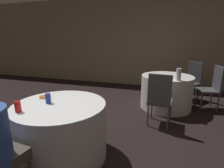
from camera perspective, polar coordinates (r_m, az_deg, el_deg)
name	(u,v)px	position (r m, az deg, el deg)	size (l,w,h in m)	color
ground_plane	(57,161)	(2.52, -17.66, -22.95)	(16.00, 16.00, 0.00)	black
wall_back	(127,42)	(5.84, 5.03, 13.50)	(16.00, 0.06, 2.80)	gray
table_near	(62,130)	(2.42, -16.08, -14.30)	(1.14, 1.14, 0.73)	white
table_far	(166,92)	(4.07, 17.25, -2.42)	(1.10, 1.10, 0.73)	white
chair_far_east	(213,85)	(4.31, 30.21, -0.16)	(0.47, 0.47, 0.95)	#47474C
chair_far_northeast	(192,78)	(4.80, 24.76, 1.82)	(0.56, 0.56, 0.95)	#47474C
chair_far_south	(160,96)	(3.09, 15.33, -3.88)	(0.44, 0.45, 0.95)	#47474C
pizza_plate_near	(45,97)	(2.57, -21.01, -3.95)	(0.21, 0.21, 0.02)	white
soda_can_blue	(48,98)	(2.32, -20.16, -4.43)	(0.07, 0.07, 0.12)	#1E38A5
soda_can_red	(18,107)	(2.19, -28.41, -6.51)	(0.07, 0.07, 0.12)	red
bottle_far	(179,74)	(3.57, 20.93, 2.92)	(0.09, 0.09, 0.24)	white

